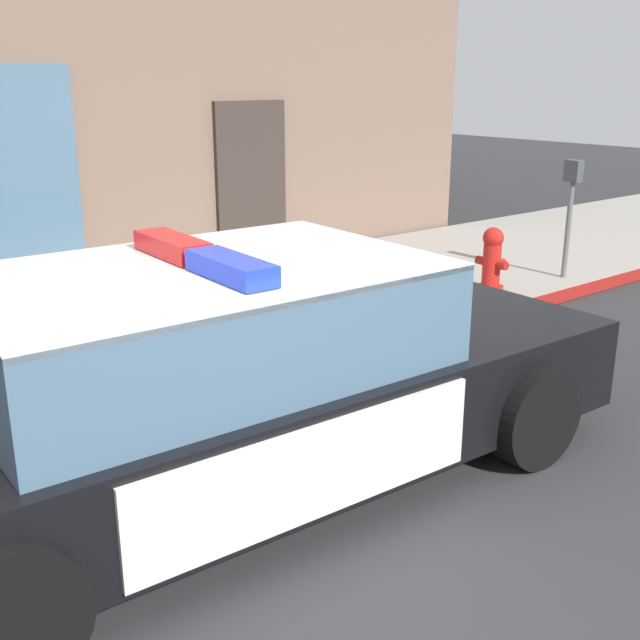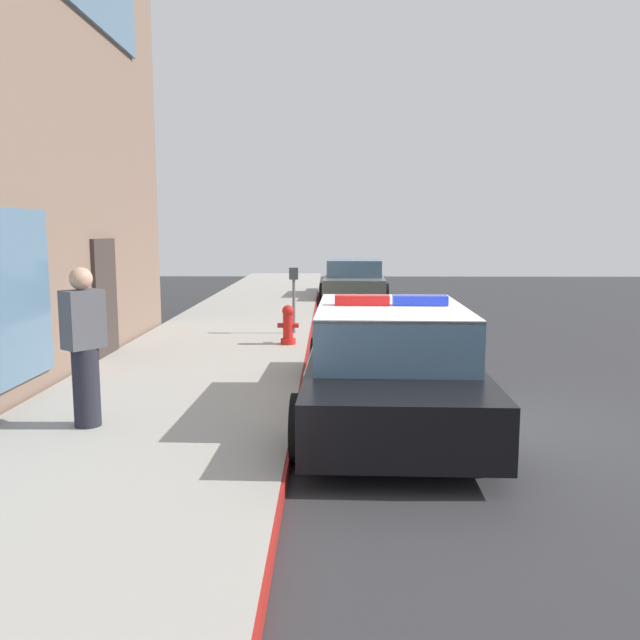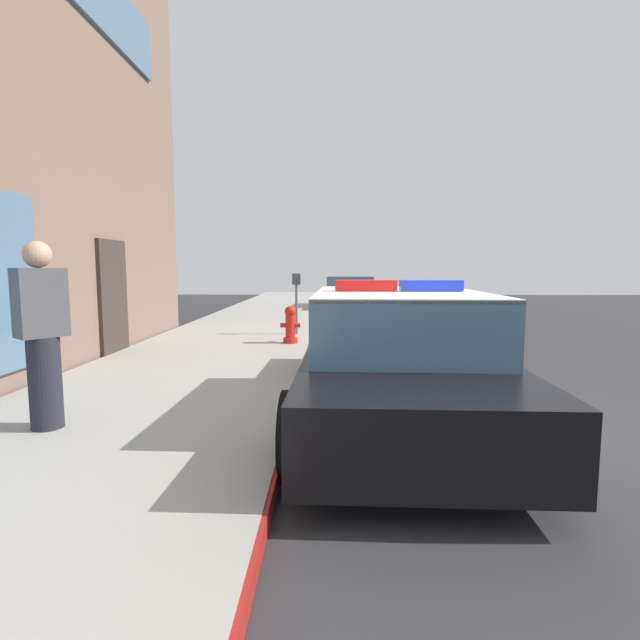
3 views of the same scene
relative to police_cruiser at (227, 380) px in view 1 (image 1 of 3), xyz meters
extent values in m
plane|color=#303033|center=(-0.30, -0.69, -0.68)|extent=(48.00, 48.00, 0.00)
cube|color=#A39E93|center=(-0.30, 2.79, -0.60)|extent=(48.00, 3.35, 0.15)
cube|color=maroon|center=(-0.30, 1.11, -0.60)|extent=(28.80, 0.04, 0.14)
cube|color=#382D28|center=(3.16, 4.49, 0.37)|extent=(1.00, 0.08, 2.10)
cube|color=black|center=(0.06, 0.00, -0.18)|extent=(4.96, 2.01, 0.60)
cube|color=silver|center=(1.63, -0.05, -0.01)|extent=(1.73, 1.87, 0.05)
cube|color=silver|center=(-0.01, 0.94, -0.18)|extent=(2.06, 0.10, 0.51)
cube|color=silver|center=(-0.07, -0.94, -0.18)|extent=(2.06, 0.10, 0.51)
cube|color=yellow|center=(-0.01, 0.95, -0.18)|extent=(0.22, 0.02, 0.26)
cube|color=slate|center=(-0.14, 0.00, 0.39)|extent=(2.60, 1.75, 0.60)
cube|color=silver|center=(-0.14, 0.00, 0.68)|extent=(2.60, 1.75, 0.04)
cube|color=red|center=(-0.13, 0.34, 0.76)|extent=(0.22, 0.64, 0.11)
cube|color=blue|center=(-0.15, -0.33, 0.76)|extent=(0.22, 0.64, 0.11)
cylinder|color=black|center=(1.71, 0.87, -0.34)|extent=(0.69, 0.24, 0.68)
cylinder|color=black|center=(1.65, -0.98, -0.34)|extent=(0.69, 0.24, 0.68)
cylinder|color=black|center=(-1.59, -0.87, -0.34)|extent=(0.69, 0.24, 0.68)
cylinder|color=red|center=(4.18, 1.47, -0.48)|extent=(0.28, 0.28, 0.10)
cylinder|color=red|center=(4.18, 1.47, -0.20)|extent=(0.19, 0.19, 0.45)
sphere|color=red|center=(4.18, 1.47, 0.09)|extent=(0.22, 0.22, 0.22)
cylinder|color=#B21E19|center=(4.18, 1.47, 0.16)|extent=(0.06, 0.06, 0.05)
cylinder|color=#B21E19|center=(4.18, 1.33, -0.18)|extent=(0.09, 0.10, 0.09)
cylinder|color=#B21E19|center=(4.18, 1.62, -0.18)|extent=(0.09, 0.10, 0.09)
cylinder|color=#B21E19|center=(4.33, 1.47, -0.22)|extent=(0.10, 0.12, 0.12)
cylinder|color=slate|center=(5.45, 1.44, 0.02)|extent=(0.06, 0.06, 1.10)
cube|color=#474C51|center=(5.45, 1.44, 0.69)|extent=(0.12, 0.18, 0.24)
camera|label=1|loc=(-2.19, -3.63, 1.70)|focal=43.42mm
camera|label=2|loc=(-7.56, 0.72, 1.57)|focal=36.23mm
camera|label=3|loc=(-5.11, 0.72, 0.94)|focal=26.92mm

